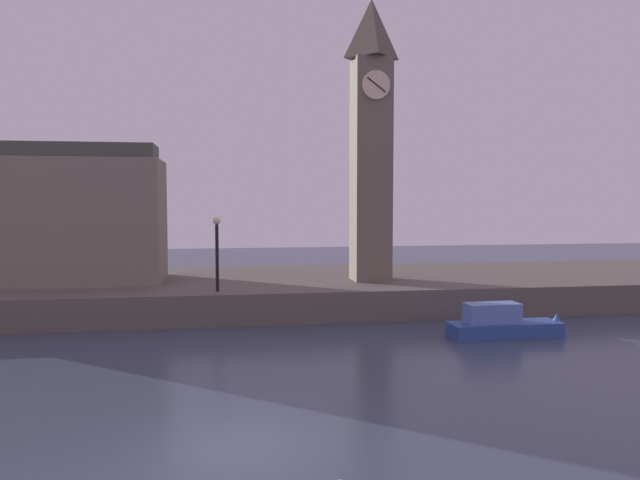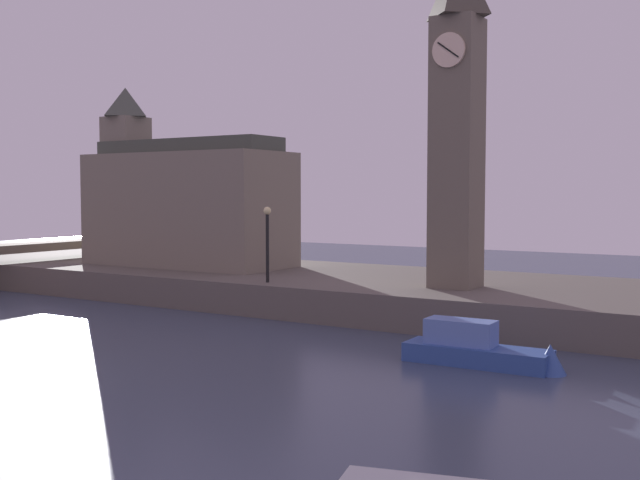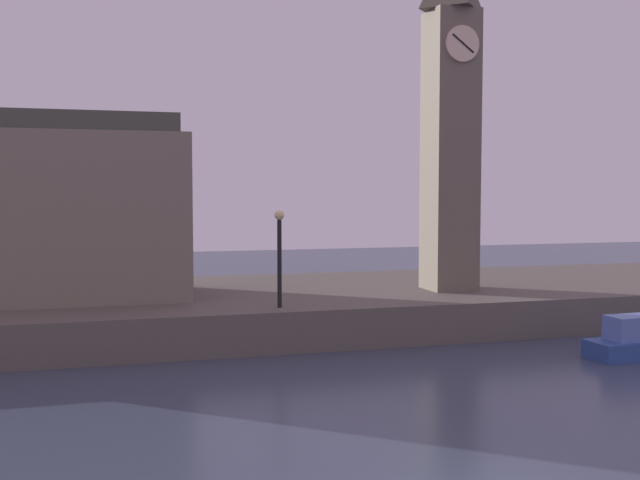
% 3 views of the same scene
% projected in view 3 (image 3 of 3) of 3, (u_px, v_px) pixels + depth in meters
% --- Properties ---
extents(far_embankment, '(70.00, 12.00, 1.50)m').
position_uv_depth(far_embankment, '(266.00, 308.00, 32.39)').
color(far_embankment, '#5B544C').
rests_on(far_embankment, ground).
extents(clock_tower, '(2.13, 2.18, 14.87)m').
position_uv_depth(clock_tower, '(451.00, 109.00, 32.14)').
color(clock_tower, '#6B6051').
rests_on(clock_tower, far_embankment).
extents(parliament_hall, '(12.22, 5.22, 10.54)m').
position_uv_depth(parliament_hall, '(11.00, 206.00, 29.04)').
color(parliament_hall, slate).
rests_on(parliament_hall, far_embankment).
extents(streetlamp, '(0.36, 0.36, 3.53)m').
position_uv_depth(streetlamp, '(279.00, 246.00, 27.42)').
color(streetlamp, black).
rests_on(streetlamp, far_embankment).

